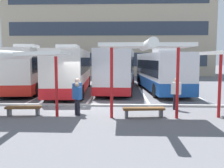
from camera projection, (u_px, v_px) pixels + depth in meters
name	position (u px, v px, depth m)	size (l,w,h in m)	color
ground_plane	(83.00, 108.00, 13.73)	(160.00, 160.00, 0.00)	slate
terminal_building	(109.00, 20.00, 42.12)	(31.60, 11.04, 20.74)	tan
coach_bus_0	(32.00, 69.00, 21.40)	(3.65, 11.45, 3.74)	silver
coach_bus_1	(71.00, 71.00, 19.91)	(3.20, 10.95, 3.64)	silver
coach_bus_2	(119.00, 69.00, 22.15)	(3.34, 12.62, 3.71)	silver
coach_bus_3	(161.00, 72.00, 20.64)	(3.25, 10.43, 3.45)	silver
lane_stripe_0	(9.00, 90.00, 21.25)	(0.16, 14.00, 0.01)	white
lane_stripe_1	(52.00, 90.00, 21.12)	(0.16, 14.00, 0.01)	white
lane_stripe_2	(96.00, 91.00, 20.98)	(0.16, 14.00, 0.01)	white
lane_stripe_3	(141.00, 91.00, 20.85)	(0.16, 14.00, 0.01)	white
lane_stripe_4	(186.00, 91.00, 20.71)	(0.16, 14.00, 0.01)	white
waiting_shelter_1	(19.00, 56.00, 11.33)	(4.23, 4.43, 3.02)	red
bench_2	(23.00, 109.00, 11.91)	(1.64, 0.53, 0.45)	brown
waiting_shelter_2	(145.00, 48.00, 10.92)	(3.94, 4.22, 3.40)	red
bench_3	(144.00, 110.00, 11.59)	(1.94, 0.63, 0.45)	brown
platform_kerb	(85.00, 105.00, 14.28)	(44.00, 0.24, 0.12)	#ADADA8
waiting_passenger_1	(77.00, 97.00, 11.93)	(0.50, 0.44, 1.57)	black
waiting_passenger_2	(176.00, 92.00, 13.20)	(0.51, 0.48, 1.67)	black
waiting_passenger_3	(77.00, 93.00, 12.34)	(0.41, 0.54, 1.73)	brown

